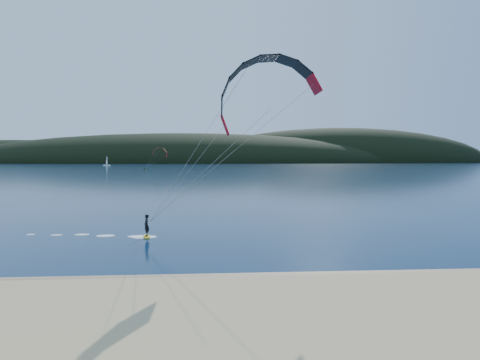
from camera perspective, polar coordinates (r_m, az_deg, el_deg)
name	(u,v)px	position (r m, az deg, el deg)	size (l,w,h in m)	color
ground	(163,319)	(16.70, -11.22, -19.34)	(1800.00, 1800.00, 0.00)	#08203D
wet_sand	(174,282)	(20.88, -9.57, -14.54)	(220.00, 2.50, 0.10)	#80664A
headland	(214,163)	(760.62, -3.87, 2.52)	(1200.00, 310.00, 140.00)	black
kitesurfer_near	(264,114)	(28.96, 3.59, 9.69)	(24.55, 6.56, 14.40)	yellow
kitesurfer_far	(160,155)	(220.00, -11.70, 3.63)	(13.56, 4.94, 12.49)	yellow
sailboat	(107,165)	(435.18, -18.92, 2.10)	(7.09, 4.64, 10.24)	white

